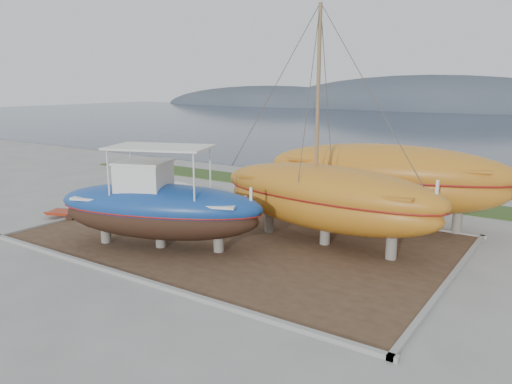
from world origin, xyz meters
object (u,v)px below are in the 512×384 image
Objects in this scene: white_dinghy at (172,194)px; blue_caique at (159,197)px; red_trailer at (66,214)px; orange_sailboat at (328,129)px; orange_bare_hull at (385,186)px.

blue_caique is at bearing -50.83° from white_dinghy.
orange_sailboat is at bearing -8.96° from red_trailer.
orange_sailboat is at bearing -7.10° from white_dinghy.
blue_caique is at bearing -136.93° from orange_bare_hull.
orange_bare_hull is 4.64× the size of red_trailer.
orange_bare_hull is at bearing 31.99° from blue_caique.
white_dinghy is 1.83× the size of red_trailer.
orange_sailboat is 5.41m from orange_bare_hull.
blue_caique is at bearing -138.74° from orange_sailboat.
orange_bare_hull is (6.63, 8.59, -0.23)m from blue_caique.
red_trailer is (-13.20, -3.47, -4.86)m from orange_sailboat.
white_dinghy is 11.04m from orange_sailboat.
orange_bare_hull is (11.11, 3.12, 1.23)m from white_dinghy.
white_dinghy is at bearing -173.58° from orange_bare_hull.
blue_caique reaches higher than orange_bare_hull.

